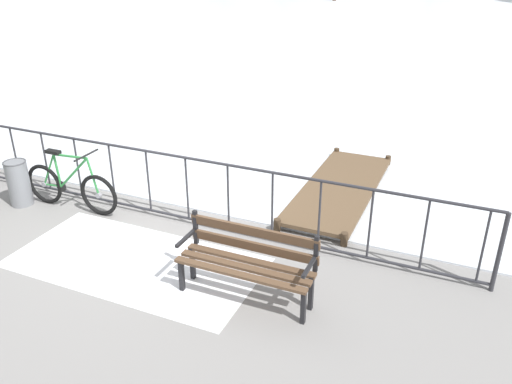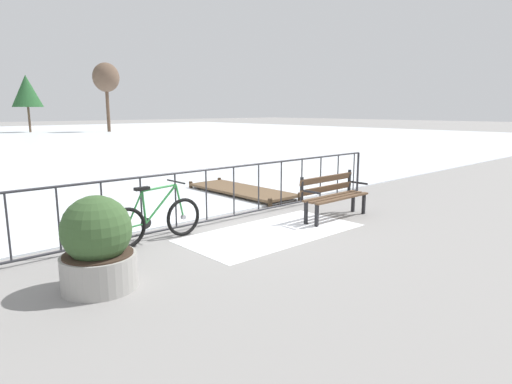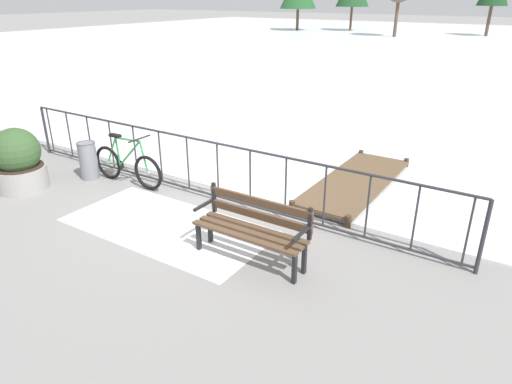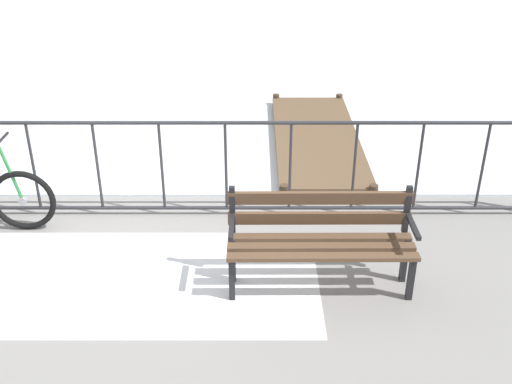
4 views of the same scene
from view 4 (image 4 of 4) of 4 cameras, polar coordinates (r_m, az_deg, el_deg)
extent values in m
plane|color=gray|center=(6.71, -11.47, -2.07)|extent=(160.00, 160.00, 0.00)
cube|color=white|center=(5.67, -11.28, -8.04)|extent=(3.28, 1.62, 0.01)
cylinder|color=#2D2D33|center=(6.26, -12.36, 6.31)|extent=(9.00, 0.04, 0.04)
cylinder|color=#2D2D33|center=(6.67, -11.53, -1.47)|extent=(9.00, 0.04, 0.04)
cylinder|color=#2D2D33|center=(6.72, -20.29, 2.19)|extent=(0.03, 0.03, 0.97)
cylinder|color=#2D2D33|center=(6.53, -14.79, 2.27)|extent=(0.03, 0.03, 0.97)
cylinder|color=#2D2D33|center=(6.39, -9.01, 2.33)|extent=(0.03, 0.03, 0.97)
cylinder|color=#2D2D33|center=(6.32, -3.04, 2.36)|extent=(0.03, 0.03, 0.97)
cylinder|color=#2D2D33|center=(6.33, 2.98, 2.37)|extent=(0.03, 0.03, 0.97)
cylinder|color=#2D2D33|center=(6.40, 8.94, 2.36)|extent=(0.03, 0.03, 0.97)
cylinder|color=#2D2D33|center=(6.54, 14.71, 2.32)|extent=(0.03, 0.03, 0.97)
cylinder|color=#2D2D33|center=(6.74, 20.18, 2.26)|extent=(0.03, 0.03, 0.97)
torus|color=black|center=(6.59, -21.14, -0.80)|extent=(0.66, 0.07, 0.66)
cylinder|color=gray|center=(6.59, -21.14, -0.80)|extent=(0.08, 0.06, 0.08)
cylinder|color=#2D843D|center=(6.48, -22.09, 1.46)|extent=(0.16, 0.04, 0.59)
cube|color=brown|center=(5.36, 5.74, -4.23)|extent=(1.60, 0.11, 0.04)
cube|color=brown|center=(5.23, 5.90, -5.12)|extent=(1.60, 0.11, 0.04)
cube|color=brown|center=(5.10, 6.08, -6.05)|extent=(1.60, 0.11, 0.04)
cube|color=brown|center=(5.37, 5.71, -2.42)|extent=(1.60, 0.06, 0.12)
cube|color=brown|center=(5.28, 5.81, -0.54)|extent=(1.60, 0.06, 0.12)
cube|color=black|center=(5.38, 14.07, -7.69)|extent=(0.05, 0.06, 0.44)
cube|color=black|center=(5.59, 13.46, -6.14)|extent=(0.05, 0.06, 0.44)
cube|color=black|center=(5.46, 13.70, -1.56)|extent=(0.05, 0.04, 0.45)
cube|color=black|center=(5.27, 14.26, -3.12)|extent=(0.04, 0.40, 0.04)
cube|color=black|center=(5.22, -2.47, -8.00)|extent=(0.05, 0.06, 0.44)
cube|color=black|center=(5.44, -2.39, -6.38)|extent=(0.05, 0.06, 0.44)
cube|color=black|center=(5.30, -2.45, -1.67)|extent=(0.05, 0.04, 0.45)
cube|color=black|center=(5.10, -2.52, -3.29)|extent=(0.04, 0.40, 0.04)
cube|color=brown|center=(8.25, 5.43, 5.09)|extent=(1.10, 3.14, 0.06)
cylinder|color=#433323|center=(6.80, 2.43, -0.10)|extent=(0.10, 0.10, 0.20)
cylinder|color=#433323|center=(6.92, 10.65, -0.08)|extent=(0.10, 0.10, 0.20)
cylinder|color=#433323|center=(9.68, 1.65, 8.53)|extent=(0.10, 0.10, 0.20)
cylinder|color=#433323|center=(9.77, 7.53, 8.47)|extent=(0.10, 0.10, 0.20)
camera|label=1|loc=(2.71, 96.57, 8.25)|focal=36.45mm
camera|label=2|loc=(6.50, -92.25, -12.19)|focal=30.75mm
camera|label=3|loc=(3.50, 90.43, 1.17)|focal=31.86mm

